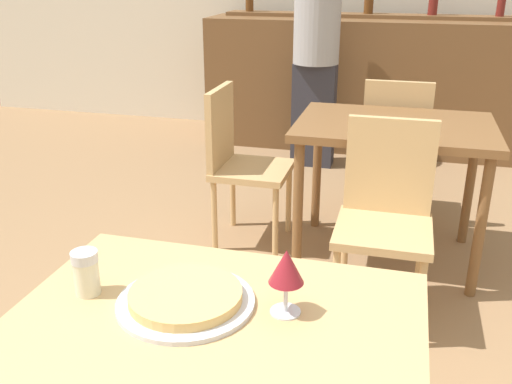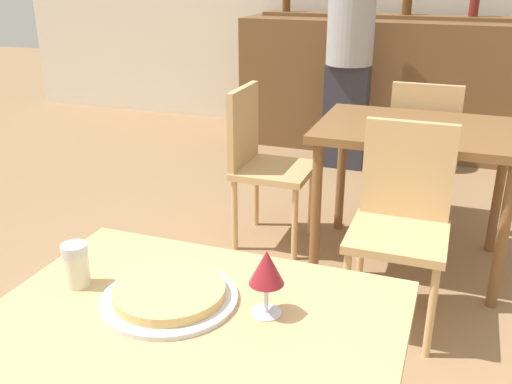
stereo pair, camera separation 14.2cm
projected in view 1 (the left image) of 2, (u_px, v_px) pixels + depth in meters
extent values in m
cube|color=tan|center=(210.00, 334.00, 1.25)|extent=(0.93, 0.71, 0.04)
cylinder|color=tan|center=(121.00, 358.00, 1.75)|extent=(0.05, 0.05, 0.70)
cube|color=brown|center=(395.00, 127.00, 2.83)|extent=(0.97, 0.71, 0.04)
cylinder|color=brown|center=(298.00, 209.00, 2.81)|extent=(0.05, 0.05, 0.70)
cylinder|color=brown|center=(480.00, 228.00, 2.60)|extent=(0.05, 0.05, 0.70)
cylinder|color=brown|center=(317.00, 171.00, 3.33)|extent=(0.05, 0.05, 0.70)
cylinder|color=brown|center=(470.00, 184.00, 3.13)|extent=(0.05, 0.05, 0.70)
cube|color=brown|center=(362.00, 85.00, 4.79)|extent=(2.60, 0.56, 1.07)
cube|color=brown|center=(368.00, 16.00, 4.71)|extent=(2.39, 0.24, 0.03)
cube|color=tan|center=(383.00, 231.00, 2.40)|extent=(0.40, 0.40, 0.04)
cube|color=tan|center=(390.00, 166.00, 2.48)|extent=(0.38, 0.04, 0.43)
cylinder|color=tan|center=(335.00, 292.00, 2.37)|extent=(0.03, 0.03, 0.41)
cylinder|color=tan|center=(419.00, 304.00, 2.29)|extent=(0.03, 0.03, 0.41)
cylinder|color=tan|center=(344.00, 255.00, 2.67)|extent=(0.03, 0.03, 0.41)
cylinder|color=tan|center=(419.00, 264.00, 2.59)|extent=(0.03, 0.03, 0.41)
cube|color=tan|center=(394.00, 148.00, 3.48)|extent=(0.40, 0.40, 0.04)
cube|color=tan|center=(397.00, 119.00, 3.23)|extent=(0.38, 0.04, 0.43)
cylinder|color=tan|center=(419.00, 176.00, 3.68)|extent=(0.03, 0.03, 0.41)
cylinder|color=tan|center=(366.00, 171.00, 3.76)|extent=(0.03, 0.03, 0.41)
cylinder|color=tan|center=(419.00, 195.00, 3.37)|extent=(0.03, 0.03, 0.41)
cylinder|color=tan|center=(361.00, 190.00, 3.45)|extent=(0.03, 0.03, 0.41)
cube|color=tan|center=(253.00, 170.00, 3.11)|extent=(0.40, 0.40, 0.04)
cube|color=tan|center=(220.00, 127.00, 3.07)|extent=(0.04, 0.38, 0.43)
cylinder|color=tan|center=(275.00, 223.00, 3.00)|extent=(0.03, 0.03, 0.41)
cylinder|color=tan|center=(289.00, 199.00, 3.31)|extent=(0.03, 0.03, 0.41)
cylinder|color=tan|center=(214.00, 216.00, 3.09)|extent=(0.03, 0.03, 0.41)
cylinder|color=tan|center=(233.00, 194.00, 3.39)|extent=(0.03, 0.03, 0.41)
cylinder|color=silver|center=(186.00, 302.00, 1.33)|extent=(0.32, 0.32, 0.01)
cylinder|color=#E0B266|center=(186.00, 295.00, 1.32)|extent=(0.26, 0.26, 0.02)
cylinder|color=beige|center=(87.00, 277.00, 1.36)|extent=(0.06, 0.06, 0.09)
cylinder|color=silver|center=(84.00, 257.00, 1.34)|extent=(0.06, 0.06, 0.02)
cube|color=#2D2D38|center=(314.00, 115.00, 4.39)|extent=(0.32, 0.18, 0.79)
cylinder|color=#9E9EA3|center=(317.00, 17.00, 4.12)|extent=(0.34, 0.34, 0.66)
cylinder|color=silver|center=(285.00, 311.00, 1.30)|extent=(0.07, 0.07, 0.00)
cylinder|color=silver|center=(286.00, 297.00, 1.28)|extent=(0.01, 0.01, 0.07)
cone|color=maroon|center=(286.00, 266.00, 1.25)|extent=(0.08, 0.08, 0.08)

